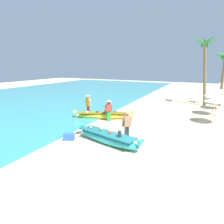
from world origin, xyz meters
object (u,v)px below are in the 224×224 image
object	(u,v)px
palm_tree_tall_inland	(205,50)
person_tourist_customer	(127,124)
cooler_box	(69,137)
person_vendor_hatted	(109,109)
boat_yellow_midground	(104,115)
boat_cyan_foreground	(107,137)
person_vendor_assistant	(88,104)

from	to	relation	value
palm_tree_tall_inland	person_tourist_customer	bearing A→B (deg)	-104.88
palm_tree_tall_inland	cooler_box	world-z (taller)	palm_tree_tall_inland
person_vendor_hatted	person_tourist_customer	bearing A→B (deg)	-47.30
boat_yellow_midground	person_vendor_hatted	xyz separation A→B (m)	(0.66, -0.41, 0.67)
person_vendor_hatted	palm_tree_tall_inland	world-z (taller)	palm_tree_tall_inland
boat_cyan_foreground	boat_yellow_midground	world-z (taller)	boat_cyan_foreground
boat_yellow_midground	person_vendor_hatted	bearing A→B (deg)	-31.93
boat_yellow_midground	person_tourist_customer	world-z (taller)	person_tourist_customer
person_tourist_customer	cooler_box	size ratio (longest dim) A/B	2.99
palm_tree_tall_inland	cooler_box	size ratio (longest dim) A/B	12.23
person_vendor_hatted	cooler_box	bearing A→B (deg)	-94.41
boat_cyan_foreground	person_vendor_hatted	world-z (taller)	person_vendor_hatted
boat_yellow_midground	cooler_box	world-z (taller)	boat_yellow_midground
cooler_box	palm_tree_tall_inland	bearing A→B (deg)	46.13
person_tourist_customer	person_vendor_assistant	distance (m)	5.68
palm_tree_tall_inland	person_vendor_assistant	bearing A→B (deg)	-131.74
boat_cyan_foreground	person_vendor_assistant	world-z (taller)	person_vendor_assistant
boat_cyan_foreground	cooler_box	distance (m)	2.17
boat_yellow_midground	cooler_box	size ratio (longest dim) A/B	8.01
person_tourist_customer	person_vendor_assistant	bearing A→B (deg)	145.21
person_tourist_customer	cooler_box	xyz separation A→B (m)	(-2.88, -1.39, -0.74)
boat_yellow_midground	cooler_box	xyz separation A→B (m)	(0.34, -4.57, -0.09)
boat_yellow_midground	person_vendor_hatted	world-z (taller)	person_vendor_hatted
person_vendor_hatted	person_vendor_assistant	bearing A→B (deg)	167.47
boat_yellow_midground	palm_tree_tall_inland	size ratio (longest dim) A/B	0.65
boat_cyan_foreground	cooler_box	world-z (taller)	boat_cyan_foreground
person_vendor_assistant	boat_cyan_foreground	bearing A→B (deg)	-46.23
boat_yellow_midground	cooler_box	bearing A→B (deg)	-85.74
person_vendor_hatted	cooler_box	xyz separation A→B (m)	(-0.32, -4.16, -0.76)
person_vendor_assistant	cooler_box	world-z (taller)	person_vendor_assistant
person_vendor_hatted	cooler_box	distance (m)	4.24
boat_yellow_midground	palm_tree_tall_inland	bearing A→B (deg)	54.10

